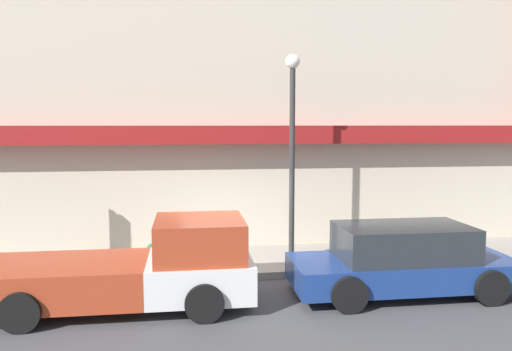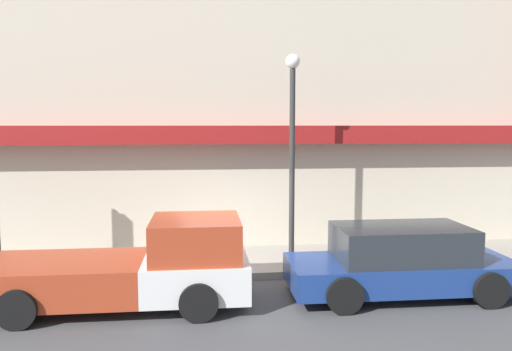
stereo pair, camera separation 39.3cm
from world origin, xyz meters
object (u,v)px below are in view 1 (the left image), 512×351
object	(u,v)px
fire_hydrant	(151,258)
street_lamp	(292,133)
parked_car	(403,260)
pickup_truck	(140,269)

from	to	relation	value
fire_hydrant	street_lamp	xyz separation A→B (m)	(3.48, 0.47, 2.94)
street_lamp	parked_car	bearing A→B (deg)	-49.18
parked_car	street_lamp	xyz separation A→B (m)	(-1.96, 2.27, 2.71)
street_lamp	fire_hydrant	bearing A→B (deg)	-172.29
pickup_truck	fire_hydrant	size ratio (longest dim) A/B	7.68
parked_car	fire_hydrant	distance (m)	5.74
parked_car	pickup_truck	bearing A→B (deg)	-178.18
parked_car	street_lamp	distance (m)	4.05
pickup_truck	parked_car	size ratio (longest dim) A/B	1.09
fire_hydrant	street_lamp	bearing A→B (deg)	7.71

